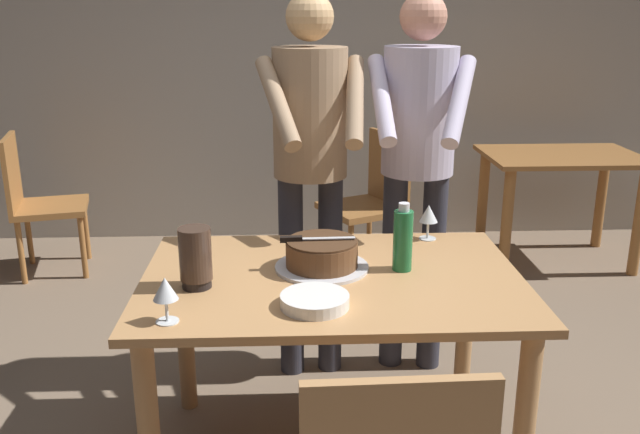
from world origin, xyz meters
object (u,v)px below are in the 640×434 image
main_dining_table (332,307)px  background_table (560,178)px  plate_stack (315,301)px  water_bottle (403,239)px  background_chair_1 (37,199)px  wine_glass_near (429,215)px  cake_knife (302,239)px  background_chair_0 (371,198)px  hurricane_lamp (195,257)px  person_standing_beside (418,146)px  person_cutting_cake (311,148)px  cake_on_platter (322,255)px  wine_glass_far (165,290)px

main_dining_table → background_table: bearing=51.6°
plate_stack → water_bottle: 0.46m
water_bottle → background_chair_1: (-2.01, 1.95, -0.37)m
wine_glass_near → cake_knife: bearing=-148.8°
cake_knife → background_chair_0: background_chair_0 is taller
hurricane_lamp → person_standing_beside: bearing=41.4°
person_cutting_cake → person_standing_beside: size_ratio=1.00×
main_dining_table → cake_on_platter: bearing=115.9°
water_bottle → background_table: (1.38, 2.01, -0.29)m
main_dining_table → wine_glass_far: 0.66m
person_cutting_cake → cake_knife: bearing=-94.9°
wine_glass_far → background_chair_0: size_ratio=0.16×
cake_on_platter → background_chair_1: 2.60m
cake_knife → plate_stack: 0.34m
background_table → background_chair_0: background_chair_0 is taller
cake_on_platter → water_bottle: water_bottle is taller
plate_stack → wine_glass_near: wine_glass_near is taller
wine_glass_near → hurricane_lamp: hurricane_lamp is taller
water_bottle → background_table: 2.45m
plate_stack → background_chair_1: bearing=126.6°
hurricane_lamp → main_dining_table: bearing=9.9°
background_chair_0 → background_chair_1: 2.13m
background_table → background_chair_0: 1.27m
cake_on_platter → person_cutting_cake: person_cutting_cake is taller
plate_stack → person_cutting_cake: bearing=88.9°
wine_glass_far → hurricane_lamp: hurricane_lamp is taller
background_chair_1 → water_bottle: bearing=-44.2°
cake_on_platter → person_standing_beside: bearing=54.3°
wine_glass_far → background_table: (2.15, 2.40, -0.28)m
person_cutting_cake → background_chair_0: size_ratio=1.91×
main_dining_table → person_standing_beside: (0.42, 0.70, 0.44)m
background_chair_0 → background_chair_1: (-2.12, 0.06, 0.00)m
cake_on_platter → cake_knife: (-0.07, -0.00, 0.06)m
wine_glass_far → person_standing_beside: bearing=48.0°
wine_glass_far → person_cutting_cake: (0.46, 1.01, 0.22)m
cake_on_platter → wine_glass_far: bearing=-139.5°
background_table → person_standing_beside: bearing=-131.8°
cake_knife → background_chair_1: bearing=130.4°
plate_stack → person_cutting_cake: person_cutting_cake is taller
background_chair_0 → wine_glass_near: bearing=-88.5°
main_dining_table → background_chair_1: background_chair_1 is taller
cake_on_platter → water_bottle: 0.30m
person_standing_beside → person_cutting_cake: bearing=-176.4°
main_dining_table → hurricane_lamp: bearing=-170.1°
plate_stack → background_table: plate_stack is taller
wine_glass_far → hurricane_lamp: (0.06, 0.26, 0.00)m
hurricane_lamp → background_table: hurricane_lamp is taller
wine_glass_far → person_standing_beside: 1.42m
person_standing_beside → background_table: (1.22, 1.36, -0.50)m
wine_glass_far → water_bottle: size_ratio=0.58×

